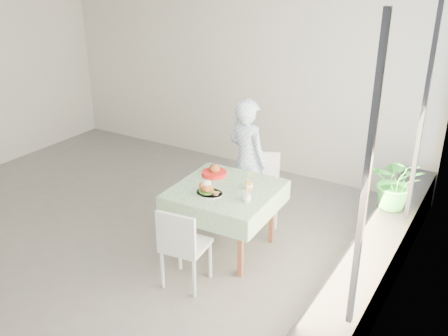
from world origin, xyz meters
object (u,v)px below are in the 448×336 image
Objects in this scene: chair_far at (262,201)px; chair_near at (186,261)px; cafe_table at (226,212)px; diner at (247,161)px; main_dish at (208,189)px; juice_cup_orange at (249,185)px; potted_plant at (397,182)px.

chair_far is 0.98× the size of chair_near.
chair_far is (0.05, 0.77, -0.20)m from cafe_table.
diner reaches higher than chair_far.
juice_cup_orange is at bearing 44.31° from main_dish.
chair_far is at bearing 86.45° from cafe_table.
diner is 0.94m from main_dish.
cafe_table is 0.71× the size of diner.
potted_plant reaches higher than chair_near.
chair_near is 0.76m from main_dish.
main_dish is at bearing -135.69° from juice_cup_orange.
main_dish is 1.21× the size of juice_cup_orange.
chair_far reaches higher than cafe_table.
main_dish reaches higher than chair_far.
cafe_table is at bearing -148.11° from potted_plant.
main_dish is at bearing 98.43° from chair_near.
juice_cup_orange reaches higher than main_dish.
potted_plant is (1.30, 0.86, 0.00)m from juice_cup_orange.
diner is (-0.14, 0.73, 0.30)m from cafe_table.
potted_plant is (1.48, 0.18, 0.54)m from chair_far.
chair_far is 1.52m from chair_near.
cafe_table is 3.69× the size of main_dish.
chair_near is 1.02m from juice_cup_orange.
cafe_table is 1.80× the size of potted_plant.
main_dish is (0.06, -0.94, 0.03)m from diner.
chair_near is 1.56m from diner.
chair_near is 1.42× the size of potted_plant.
chair_near is 3.51× the size of juice_cup_orange.
cafe_table is 0.42m from juice_cup_orange.
potted_plant reaches higher than juice_cup_orange.
chair_far is 0.54m from diner.
potted_plant is at bearing 6.87° from chair_far.
chair_far is at bearing -173.13° from potted_plant.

